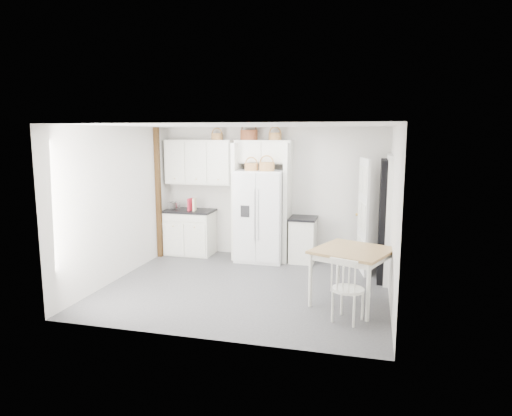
# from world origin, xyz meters

# --- Properties ---
(floor) EXTENTS (4.50, 4.50, 0.00)m
(floor) POSITION_xyz_m (0.00, 0.00, 0.00)
(floor) COLOR #3A393D
(floor) RESTS_ON ground
(ceiling) EXTENTS (4.50, 4.50, 0.00)m
(ceiling) POSITION_xyz_m (0.00, 0.00, 2.60)
(ceiling) COLOR white
(ceiling) RESTS_ON wall_back
(wall_back) EXTENTS (4.50, 0.00, 4.50)m
(wall_back) POSITION_xyz_m (0.00, 2.00, 1.30)
(wall_back) COLOR beige
(wall_back) RESTS_ON floor
(wall_left) EXTENTS (0.00, 4.00, 4.00)m
(wall_left) POSITION_xyz_m (-2.25, 0.00, 1.30)
(wall_left) COLOR beige
(wall_left) RESTS_ON floor
(wall_right) EXTENTS (0.00, 4.00, 4.00)m
(wall_right) POSITION_xyz_m (2.25, 0.00, 1.30)
(wall_right) COLOR beige
(wall_right) RESTS_ON floor
(refrigerator) EXTENTS (0.92, 0.74, 1.78)m
(refrigerator) POSITION_xyz_m (-0.15, 1.61, 0.89)
(refrigerator) COLOR white
(refrigerator) RESTS_ON floor
(base_cab_left) EXTENTS (0.96, 0.60, 0.89)m
(base_cab_left) POSITION_xyz_m (-1.68, 1.70, 0.44)
(base_cab_left) COLOR white
(base_cab_left) RESTS_ON floor
(base_cab_right) EXTENTS (0.48, 0.57, 0.84)m
(base_cab_right) POSITION_xyz_m (0.67, 1.70, 0.42)
(base_cab_right) COLOR white
(base_cab_right) RESTS_ON floor
(dining_table) EXTENTS (1.30, 1.30, 0.83)m
(dining_table) POSITION_xyz_m (1.70, -0.38, 0.42)
(dining_table) COLOR brown
(dining_table) RESTS_ON floor
(windsor_chair) EXTENTS (0.54, 0.51, 0.88)m
(windsor_chair) POSITION_xyz_m (1.68, -1.01, 0.44)
(windsor_chair) COLOR white
(windsor_chair) RESTS_ON floor
(counter_left) EXTENTS (1.00, 0.65, 0.04)m
(counter_left) POSITION_xyz_m (-1.68, 1.70, 0.91)
(counter_left) COLOR black
(counter_left) RESTS_ON base_cab_left
(counter_right) EXTENTS (0.51, 0.61, 0.04)m
(counter_right) POSITION_xyz_m (0.67, 1.70, 0.86)
(counter_right) COLOR black
(counter_right) RESTS_ON base_cab_right
(toaster) EXTENTS (0.26, 0.20, 0.16)m
(toaster) POSITION_xyz_m (-2.00, 1.64, 1.01)
(toaster) COLOR silver
(toaster) RESTS_ON counter_left
(cookbook_red) EXTENTS (0.07, 0.17, 0.25)m
(cookbook_red) POSITION_xyz_m (-1.63, 1.62, 1.05)
(cookbook_red) COLOR #B72135
(cookbook_red) RESTS_ON counter_left
(cookbook_cream) EXTENTS (0.05, 0.17, 0.26)m
(cookbook_cream) POSITION_xyz_m (-1.54, 1.62, 1.06)
(cookbook_cream) COLOR beige
(cookbook_cream) RESTS_ON counter_left
(basket_upper_c) EXTENTS (0.23, 0.23, 0.13)m
(basket_upper_c) POSITION_xyz_m (-1.11, 1.83, 2.42)
(basket_upper_c) COLOR brown
(basket_upper_c) RESTS_ON upper_cabinet
(basket_bridge_a) EXTENTS (0.34, 0.34, 0.19)m
(basket_bridge_a) POSITION_xyz_m (-0.45, 1.83, 2.45)
(basket_bridge_a) COLOR brown
(basket_bridge_a) RESTS_ON bridge_cabinet
(basket_bridge_b) EXTENTS (0.25, 0.25, 0.14)m
(basket_bridge_b) POSITION_xyz_m (0.07, 1.83, 2.42)
(basket_bridge_b) COLOR brown
(basket_bridge_b) RESTS_ON bridge_cabinet
(basket_fridge_a) EXTENTS (0.26, 0.26, 0.14)m
(basket_fridge_a) POSITION_xyz_m (-0.32, 1.51, 1.85)
(basket_fridge_a) COLOR brown
(basket_fridge_a) RESTS_ON refrigerator
(basket_fridge_b) EXTENTS (0.29, 0.29, 0.16)m
(basket_fridge_b) POSITION_xyz_m (-0.01, 1.51, 1.86)
(basket_fridge_b) COLOR brown
(basket_fridge_b) RESTS_ON refrigerator
(upper_cabinet) EXTENTS (1.40, 0.34, 0.90)m
(upper_cabinet) POSITION_xyz_m (-1.50, 1.83, 1.90)
(upper_cabinet) COLOR white
(upper_cabinet) RESTS_ON wall_back
(bridge_cabinet) EXTENTS (1.12, 0.34, 0.45)m
(bridge_cabinet) POSITION_xyz_m (-0.15, 1.83, 2.12)
(bridge_cabinet) COLOR white
(bridge_cabinet) RESTS_ON wall_back
(fridge_panel_left) EXTENTS (0.08, 0.60, 2.30)m
(fridge_panel_left) POSITION_xyz_m (-0.66, 1.70, 1.15)
(fridge_panel_left) COLOR white
(fridge_panel_left) RESTS_ON floor
(fridge_panel_right) EXTENTS (0.08, 0.60, 2.30)m
(fridge_panel_right) POSITION_xyz_m (0.36, 1.70, 1.15)
(fridge_panel_right) COLOR white
(fridge_panel_right) RESTS_ON floor
(trim_post) EXTENTS (0.09, 0.09, 2.60)m
(trim_post) POSITION_xyz_m (-2.20, 1.35, 1.30)
(trim_post) COLOR #40260F
(trim_post) RESTS_ON floor
(doorway_void) EXTENTS (0.18, 0.85, 2.05)m
(doorway_void) POSITION_xyz_m (2.16, 1.00, 1.02)
(doorway_void) COLOR black
(doorway_void) RESTS_ON floor
(door_slab) EXTENTS (0.21, 0.79, 2.05)m
(door_slab) POSITION_xyz_m (1.80, 1.33, 1.02)
(door_slab) COLOR white
(door_slab) RESTS_ON floor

